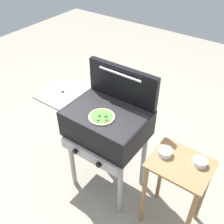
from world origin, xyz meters
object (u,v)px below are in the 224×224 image
object	(u,v)px
topping_bowl_near	(165,152)
pizza_veggie	(102,117)
grill	(105,125)
topping_bowl_far	(200,162)
prep_table	(177,181)

from	to	relation	value
topping_bowl_near	pizza_veggie	bearing A→B (deg)	-169.84
grill	topping_bowl_far	distance (m)	0.79
topping_bowl_near	grill	bearing A→B (deg)	-178.46
pizza_veggie	topping_bowl_near	distance (m)	0.54
pizza_veggie	topping_bowl_near	xyz separation A→B (m)	(0.51, 0.09, -0.16)
grill	topping_bowl_far	world-z (taller)	grill
topping_bowl_far	topping_bowl_near	bearing A→B (deg)	-166.69
grill	topping_bowl_far	xyz separation A→B (m)	(0.78, 0.07, -0.00)
grill	topping_bowl_near	xyz separation A→B (m)	(0.54, 0.01, -0.00)
grill	topping_bowl_near	size ratio (longest dim) A/B	8.82
pizza_veggie	prep_table	bearing A→B (deg)	7.19
pizza_veggie	topping_bowl_far	world-z (taller)	pizza_veggie
grill	pizza_veggie	distance (m)	0.17
grill	pizza_veggie	xyz separation A→B (m)	(0.03, -0.08, 0.15)
prep_table	grill	bearing A→B (deg)	-179.63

